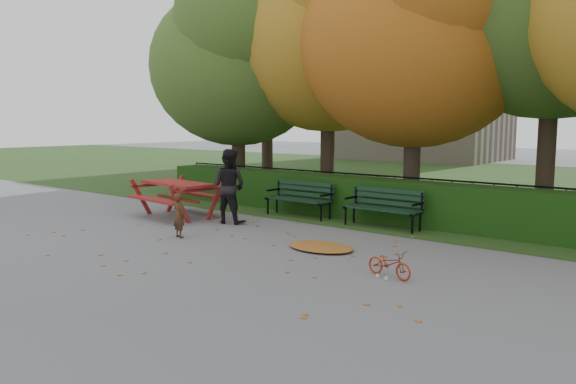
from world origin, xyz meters
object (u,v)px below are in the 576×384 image
Objects in this scene: tree_a at (240,53)px; bench_left at (300,196)px; tree_c at (423,24)px; tree_b at (333,19)px; adult at (229,186)px; tree_f at (269,35)px; bench_right at (384,205)px; picnic_table at (177,190)px; child at (179,215)px; bicycle at (389,264)px.

tree_a reaches higher than bench_left.
tree_c is (6.02, 0.38, 0.30)m from tree_a.
adult is at bearing -85.21° from tree_b.
tree_a is at bearing -156.95° from tree_b.
bench_right is at bearing -33.92° from tree_f.
tree_a is at bearing 118.06° from picnic_table.
picnic_table is at bearing -68.55° from tree_a.
tree_b is at bearing 110.58° from bench_left.
tree_c is 8.66m from tree_f.
tree_a is 4.31m from tree_f.
child is at bearing 89.73° from adult.
bench_left is 5.76m from bicycle.
bicycle is (5.25, -1.77, -0.66)m from adult.
adult is at bearing -125.32° from tree_c.
bench_left is at bearing -133.36° from tree_c.
tree_c is at bearing 96.70° from bench_right.
tree_b is 10.67× the size of bicycle.
tree_b is at bearing -97.52° from adult.
bench_left is 3.66m from child.
bench_right is 5.17m from picnic_table.
tree_a is 7.69m from bench_right.
tree_c is at bearing -102.74° from child.
tree_b is 5.87m from bench_left.
adult reaches higher than child.
tree_f reaches higher than bicycle.
tree_f is 10.14m from adult.
tree_a is 3.11m from tree_b.
bench_right is 4.56m from child.
tree_c is at bearing -22.35° from tree_f.
bicycle is at bearing -49.41° from tree_b.
adult is at bearing -112.35° from bench_left.
tree_c is 5.31m from bench_left.
tree_b is 4.88× the size of bench_right.
tree_a is at bearing -47.27° from child.
child is (3.55, -5.52, -4.06)m from tree_a.
tree_b is 8.35m from child.
bench_right is (6.29, -1.88, -4.00)m from tree_a.
picnic_table is (-4.76, -2.01, 0.17)m from bench_right.
bench_left is (5.83, -5.54, -5.17)m from tree_f.
child is at bearing -32.39° from picnic_table.
picnic_table is (-1.22, -5.05, -4.72)m from tree_b.
tree_a is 9.08× the size of bicycle.
tree_c reaches higher than picnic_table.
tree_c is 4.44× the size of bench_right.
bench_right is 1.94× the size of child.
tree_c is 3.57× the size of picnic_table.
tree_f reaches higher than tree_b.
bicycle is (5.66, -6.60, -5.19)m from tree_b.
tree_c is 8.63× the size of child.
tree_b is at bearing -73.16° from child.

